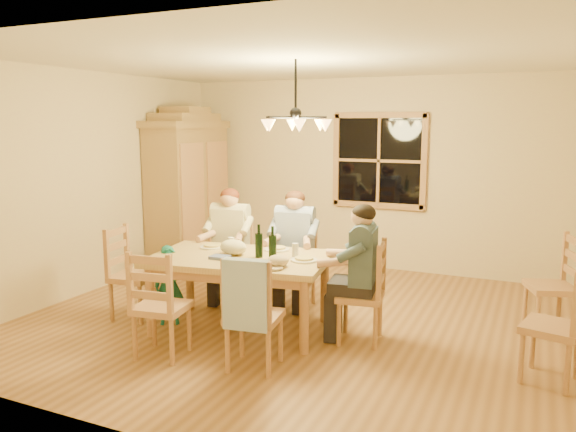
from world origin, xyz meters
The scene contains 31 objects.
floor centered at (0.00, 0.00, 0.00)m, with size 5.50×5.50×0.00m, color brown.
ceiling centered at (0.00, 0.00, 2.70)m, with size 5.50×5.00×0.02m, color white.
wall_back centered at (0.00, 2.50, 1.35)m, with size 5.50×0.02×2.70m, color beige.
wall_left centered at (-2.75, 0.00, 1.35)m, with size 0.02×5.00×2.70m, color beige.
window centered at (0.20, 2.47, 1.55)m, with size 1.30×0.06×1.30m.
chandelier centered at (0.00, 0.00, 2.08)m, with size 0.77×0.68×0.71m.
armoire centered at (-2.42, 1.60, 1.06)m, with size 0.66×1.40×2.30m.
dining_table centered at (-0.40, -0.46, 0.66)m, with size 1.89×1.32×0.76m.
chair_far_left centered at (-0.96, 0.30, 0.30)m, with size 0.50×0.48×0.99m.
chair_far_right centered at (-0.19, 0.41, 0.30)m, with size 0.50×0.48×0.99m.
chair_near_left centered at (-0.71, -1.34, 0.30)m, with size 0.50×0.48×0.99m.
chair_near_right centered at (0.15, -1.21, 0.30)m, with size 0.50×0.48×0.99m.
chair_end_left centered at (-1.61, -0.64, 0.30)m, with size 0.48×0.50×0.99m.
chair_end_right centered at (0.80, -0.28, 0.30)m, with size 0.48×0.50×0.99m.
adult_woman centered at (-0.96, 0.30, 0.84)m, with size 0.44×0.47×0.87m.
adult_plaid_man centered at (-0.19, 0.41, 0.84)m, with size 0.44×0.47×0.87m.
adult_slate_man centered at (0.80, -0.28, 0.84)m, with size 0.47×0.44×0.87m.
towel centered at (0.18, -1.40, 0.70)m, with size 0.38×0.10×0.58m, color #94A9C9.
wine_bottle_a centered at (-0.21, -0.43, 0.93)m, with size 0.08×0.08×0.33m, color black.
wine_bottle_b centered at (-0.04, -0.45, 0.93)m, with size 0.08×0.08×0.33m, color black.
plate_woman centered at (-0.85, -0.26, 0.77)m, with size 0.26×0.26×0.02m, color white.
plate_plaid centered at (-0.17, -0.08, 0.77)m, with size 0.26×0.26×0.02m, color white.
plate_slate centered at (0.26, -0.39, 0.77)m, with size 0.26×0.26×0.02m, color white.
wine_glass_a centered at (-0.60, -0.28, 0.83)m, with size 0.06×0.06×0.14m, color silver.
wine_glass_b centered at (0.12, -0.28, 0.83)m, with size 0.06×0.06×0.14m, color silver.
cap centered at (0.12, -0.68, 0.82)m, with size 0.20×0.20×0.11m, color tan.
napkin centered at (-0.53, -0.64, 0.78)m, with size 0.18×0.14×0.03m, color #505B93.
cloth_bundle centered at (-0.49, -0.44, 0.84)m, with size 0.28×0.22×0.15m, color #C1B98C.
child centered at (-1.15, -0.64, 0.42)m, with size 0.30×0.20×0.83m, color #186E65.
chair_spare_front centered at (2.45, -0.46, 0.30)m, with size 0.51×0.52×0.99m.
chair_spare_back centered at (2.45, 0.77, 0.30)m, with size 0.54×0.56×0.99m.
Camera 1 is at (2.30, -5.24, 2.08)m, focal length 35.00 mm.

